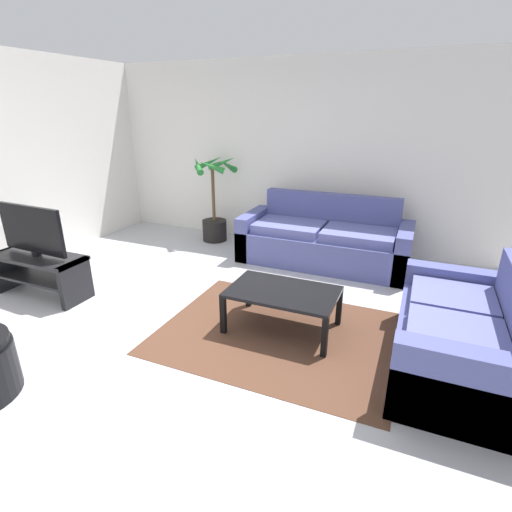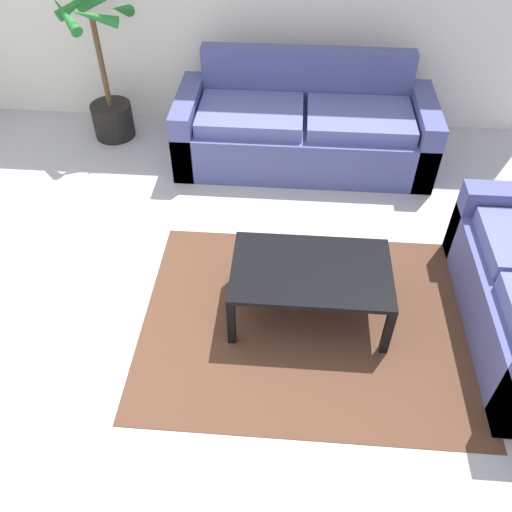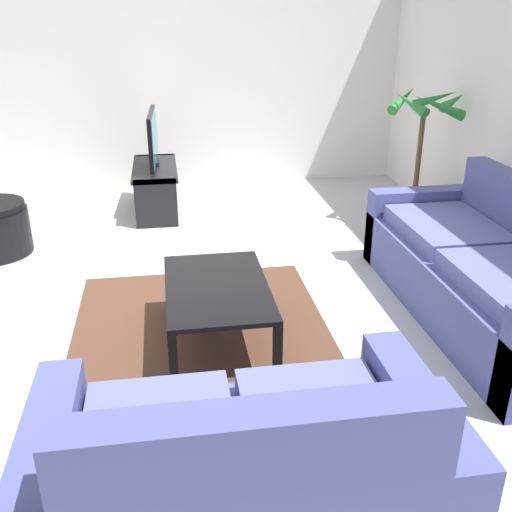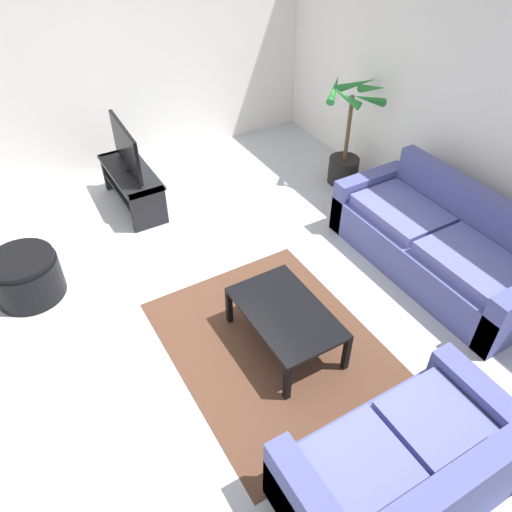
% 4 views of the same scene
% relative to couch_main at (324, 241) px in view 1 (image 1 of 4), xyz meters
% --- Properties ---
extents(ground_plane, '(6.60, 6.60, 0.00)m').
position_rel_couch_main_xyz_m(ground_plane, '(-0.69, -2.28, -0.30)').
color(ground_plane, '#B2B2B7').
extents(wall_back, '(6.00, 0.06, 2.70)m').
position_rel_couch_main_xyz_m(wall_back, '(-0.69, 0.72, 1.05)').
color(wall_back, silver).
rests_on(wall_back, ground).
extents(couch_main, '(2.25, 0.90, 0.90)m').
position_rel_couch_main_xyz_m(couch_main, '(0.00, 0.00, 0.00)').
color(couch_main, '#4C518C').
rests_on(couch_main, ground).
extents(couch_loveseat, '(0.90, 1.61, 0.90)m').
position_rel_couch_main_xyz_m(couch_loveseat, '(1.59, -1.92, -0.00)').
color(couch_loveseat, '#4C518C').
rests_on(couch_loveseat, ground).
extents(tv_stand, '(1.10, 0.45, 0.48)m').
position_rel_couch_main_xyz_m(tv_stand, '(-2.69, -2.25, 0.01)').
color(tv_stand, black).
rests_on(tv_stand, ground).
extents(tv, '(0.93, 0.10, 0.56)m').
position_rel_couch_main_xyz_m(tv, '(-2.69, -2.25, 0.48)').
color(tv, black).
rests_on(tv, tv_stand).
extents(coffee_table, '(1.02, 0.64, 0.41)m').
position_rel_couch_main_xyz_m(coffee_table, '(0.07, -1.87, 0.06)').
color(coffee_table, black).
rests_on(coffee_table, ground).
extents(area_rug, '(2.20, 1.70, 0.01)m').
position_rel_couch_main_xyz_m(area_rug, '(0.07, -1.97, -0.30)').
color(area_rug, '#513323').
rests_on(area_rug, ground).
extents(potted_palm, '(0.67, 0.70, 1.35)m').
position_rel_couch_main_xyz_m(potted_palm, '(-1.84, 0.28, 0.20)').
color(potted_palm, black).
rests_on(potted_palm, ground).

